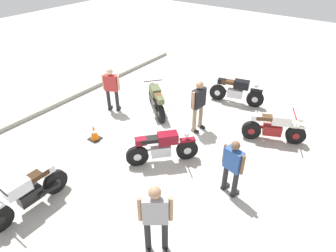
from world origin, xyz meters
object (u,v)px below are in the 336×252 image
(motorcycle_black_cruiser, at_px, (236,91))
(person_in_gray_shirt, at_px, (156,216))
(motorcycle_cream_vintage, at_px, (274,128))
(person_in_black_shirt, at_px, (199,103))
(motorcycle_olive_vintage, at_px, (156,101))
(person_in_red_shirt, at_px, (111,87))
(traffic_cone, at_px, (94,132))
(person_in_blue_shirt, at_px, (232,165))
(motorcycle_silver_cruiser, at_px, (27,193))
(motorcycle_maroon_cruiser, at_px, (162,147))

(motorcycle_black_cruiser, height_order, person_in_gray_shirt, person_in_gray_shirt)
(motorcycle_cream_vintage, height_order, person_in_black_shirt, person_in_black_shirt)
(motorcycle_olive_vintage, bearing_deg, motorcycle_black_cruiser, -92.18)
(person_in_red_shirt, height_order, traffic_cone, person_in_red_shirt)
(person_in_gray_shirt, xyz_separation_m, person_in_black_shirt, (4.34, 1.66, -0.00))
(motorcycle_black_cruiser, distance_m, person_in_blue_shirt, 4.87)
(motorcycle_cream_vintage, distance_m, traffic_cone, 5.69)
(motorcycle_cream_vintage, bearing_deg, motorcycle_silver_cruiser, -145.38)
(motorcycle_silver_cruiser, xyz_separation_m, motorcycle_black_cruiser, (7.74, -1.65, 0.00))
(motorcycle_maroon_cruiser, xyz_separation_m, traffic_cone, (-0.40, 2.42, -0.26))
(motorcycle_cream_vintage, height_order, person_in_blue_shirt, person_in_blue_shirt)
(person_in_gray_shirt, relative_size, person_in_blue_shirt, 1.11)
(person_in_gray_shirt, bearing_deg, motorcycle_olive_vintage, -178.51)
(motorcycle_olive_vintage, height_order, person_in_black_shirt, person_in_black_shirt)
(motorcycle_silver_cruiser, height_order, traffic_cone, motorcycle_silver_cruiser)
(motorcycle_silver_cruiser, height_order, person_in_black_shirt, person_in_black_shirt)
(person_in_red_shirt, relative_size, person_in_black_shirt, 0.94)
(motorcycle_maroon_cruiser, xyz_separation_m, person_in_blue_shirt, (0.04, -2.10, 0.39))
(person_in_black_shirt, distance_m, traffic_cone, 3.48)
(motorcycle_black_cruiser, bearing_deg, motorcycle_olive_vintage, -143.97)
(motorcycle_maroon_cruiser, height_order, person_in_black_shirt, person_in_black_shirt)
(motorcycle_olive_vintage, xyz_separation_m, person_in_black_shirt, (-0.08, -1.81, 0.54))
(motorcycle_black_cruiser, relative_size, person_in_gray_shirt, 1.16)
(motorcycle_black_cruiser, relative_size, person_in_black_shirt, 1.16)
(traffic_cone, bearing_deg, motorcycle_olive_vintage, -12.37)
(person_in_blue_shirt, height_order, traffic_cone, person_in_blue_shirt)
(motorcycle_maroon_cruiser, height_order, person_in_gray_shirt, person_in_gray_shirt)
(motorcycle_olive_vintage, xyz_separation_m, motorcycle_silver_cruiser, (-5.36, -0.39, 0.03))
(motorcycle_black_cruiser, bearing_deg, person_in_black_shirt, -108.82)
(motorcycle_cream_vintage, bearing_deg, motorcycle_maroon_cruiser, -151.60)
(motorcycle_cream_vintage, relative_size, person_in_gray_shirt, 1.03)
(person_in_red_shirt, bearing_deg, motorcycle_maroon_cruiser, -138.04)
(motorcycle_olive_vintage, height_order, traffic_cone, motorcycle_olive_vintage)
(motorcycle_cream_vintage, relative_size, person_in_blue_shirt, 1.14)
(person_in_blue_shirt, bearing_deg, person_in_gray_shirt, -177.99)
(motorcycle_olive_vintage, height_order, person_in_blue_shirt, person_in_blue_shirt)
(motorcycle_black_cruiser, relative_size, person_in_blue_shirt, 1.28)
(motorcycle_silver_cruiser, height_order, motorcycle_black_cruiser, same)
(motorcycle_maroon_cruiser, distance_m, motorcycle_olive_vintage, 2.83)
(motorcycle_olive_vintage, height_order, motorcycle_cream_vintage, same)
(person_in_blue_shirt, bearing_deg, person_in_black_shirt, 61.36)
(motorcycle_olive_vintage, relative_size, motorcycle_cream_vintage, 0.88)
(motorcycle_silver_cruiser, bearing_deg, motorcycle_black_cruiser, 168.52)
(motorcycle_silver_cruiser, relative_size, traffic_cone, 3.95)
(motorcycle_maroon_cruiser, distance_m, person_in_black_shirt, 2.10)
(motorcycle_maroon_cruiser, bearing_deg, person_in_gray_shirt, -102.99)
(motorcycle_silver_cruiser, bearing_deg, traffic_cone, -160.96)
(person_in_black_shirt, bearing_deg, motorcycle_silver_cruiser, -99.27)
(traffic_cone, bearing_deg, person_in_gray_shirt, -115.35)
(motorcycle_maroon_cruiser, bearing_deg, traffic_cone, 141.67)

